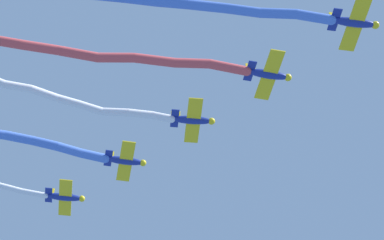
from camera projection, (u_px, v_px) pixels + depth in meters
The scene contains 8 objects.
airplane_lead at pixel (355, 23), 62.87m from camera, with size 5.77×4.49×1.46m.
smoke_trail_lead at pixel (178, 3), 62.00m from camera, with size 11.72×24.50×2.20m.
airplane_left_wing at pixel (269, 74), 67.05m from camera, with size 5.67×4.50×1.46m.
smoke_trail_left_wing at pixel (83, 51), 64.62m from camera, with size 15.04×26.60×2.08m.
airplane_right_wing at pixel (193, 120), 71.23m from camera, with size 5.83×4.52×1.46m.
smoke_trail_right_wing at pixel (67, 98), 69.05m from camera, with size 13.45×16.64×1.58m.
airplane_slot at pixel (125, 161), 75.41m from camera, with size 5.71×4.47×1.46m.
airplane_trail at pixel (65, 197), 79.59m from camera, with size 5.77×4.49×1.46m.
Camera 1 is at (-37.07, -4.46, 6.31)m, focal length 69.17 mm.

